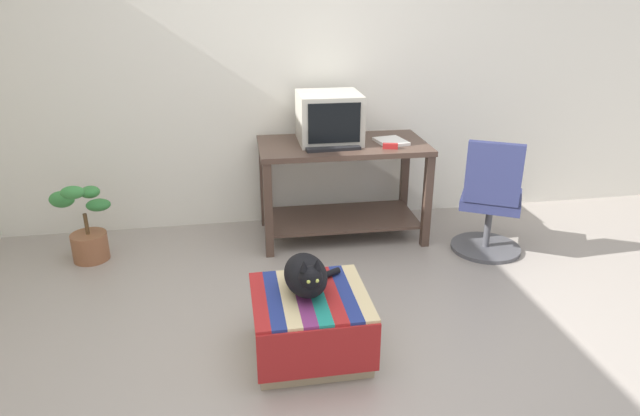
{
  "coord_description": "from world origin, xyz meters",
  "views": [
    {
      "loc": [
        -0.51,
        -2.42,
        1.89
      ],
      "look_at": [
        0.05,
        0.85,
        0.55
      ],
      "focal_mm": 31.2,
      "sensor_mm": 36.0,
      "label": 1
    }
  ],
  "objects_px": {
    "potted_plant": "(87,230)",
    "stapler": "(390,146)",
    "keyboard": "(332,147)",
    "ottoman_with_blanket": "(310,324)",
    "cat": "(306,275)",
    "desk": "(342,173)",
    "office_chair": "(490,205)",
    "book": "(391,141)",
    "tv_monitor": "(329,118)"
  },
  "relations": [
    {
      "from": "tv_monitor",
      "to": "cat",
      "type": "xyz_separation_m",
      "value": [
        -0.41,
        -1.53,
        -0.48
      ]
    },
    {
      "from": "book",
      "to": "potted_plant",
      "type": "height_order",
      "value": "book"
    },
    {
      "from": "tv_monitor",
      "to": "keyboard",
      "type": "distance_m",
      "value": 0.27
    },
    {
      "from": "cat",
      "to": "keyboard",
      "type": "bearing_deg",
      "value": 70.44
    },
    {
      "from": "cat",
      "to": "stapler",
      "type": "bearing_deg",
      "value": 54.02
    },
    {
      "from": "tv_monitor",
      "to": "book",
      "type": "relative_size",
      "value": 1.93
    },
    {
      "from": "cat",
      "to": "potted_plant",
      "type": "height_order",
      "value": "potted_plant"
    },
    {
      "from": "book",
      "to": "stapler",
      "type": "relative_size",
      "value": 2.23
    },
    {
      "from": "desk",
      "to": "office_chair",
      "type": "bearing_deg",
      "value": -25.62
    },
    {
      "from": "cat",
      "to": "stapler",
      "type": "relative_size",
      "value": 3.43
    },
    {
      "from": "keyboard",
      "to": "book",
      "type": "height_order",
      "value": "same"
    },
    {
      "from": "desk",
      "to": "potted_plant",
      "type": "height_order",
      "value": "desk"
    },
    {
      "from": "tv_monitor",
      "to": "keyboard",
      "type": "height_order",
      "value": "tv_monitor"
    },
    {
      "from": "book",
      "to": "ottoman_with_blanket",
      "type": "relative_size",
      "value": 0.4
    },
    {
      "from": "book",
      "to": "cat",
      "type": "height_order",
      "value": "book"
    },
    {
      "from": "ottoman_with_blanket",
      "to": "stapler",
      "type": "relative_size",
      "value": 5.58
    },
    {
      "from": "desk",
      "to": "potted_plant",
      "type": "xyz_separation_m",
      "value": [
        -1.91,
        -0.11,
        -0.29
      ]
    },
    {
      "from": "book",
      "to": "cat",
      "type": "bearing_deg",
      "value": -131.69
    },
    {
      "from": "desk",
      "to": "tv_monitor",
      "type": "height_order",
      "value": "tv_monitor"
    },
    {
      "from": "office_chair",
      "to": "keyboard",
      "type": "bearing_deg",
      "value": 11.5
    },
    {
      "from": "tv_monitor",
      "to": "stapler",
      "type": "distance_m",
      "value": 0.52
    },
    {
      "from": "keyboard",
      "to": "book",
      "type": "xyz_separation_m",
      "value": [
        0.47,
        0.09,
        -0.0
      ]
    },
    {
      "from": "tv_monitor",
      "to": "ottoman_with_blanket",
      "type": "relative_size",
      "value": 0.77
    },
    {
      "from": "keyboard",
      "to": "stapler",
      "type": "bearing_deg",
      "value": -11.31
    },
    {
      "from": "ottoman_with_blanket",
      "to": "cat",
      "type": "xyz_separation_m",
      "value": [
        -0.01,
        0.03,
        0.29
      ]
    },
    {
      "from": "desk",
      "to": "cat",
      "type": "relative_size",
      "value": 3.42
    },
    {
      "from": "keyboard",
      "to": "ottoman_with_blanket",
      "type": "bearing_deg",
      "value": -108.33
    },
    {
      "from": "potted_plant",
      "to": "office_chair",
      "type": "relative_size",
      "value": 0.7
    },
    {
      "from": "cat",
      "to": "office_chair",
      "type": "relative_size",
      "value": 0.42
    },
    {
      "from": "book",
      "to": "cat",
      "type": "xyz_separation_m",
      "value": [
        -0.86,
        -1.41,
        -0.31
      ]
    },
    {
      "from": "book",
      "to": "cat",
      "type": "relative_size",
      "value": 0.65
    },
    {
      "from": "tv_monitor",
      "to": "ottoman_with_blanket",
      "type": "xyz_separation_m",
      "value": [
        -0.39,
        -1.56,
        -0.76
      ]
    },
    {
      "from": "book",
      "to": "stapler",
      "type": "distance_m",
      "value": 0.16
    },
    {
      "from": "ottoman_with_blanket",
      "to": "office_chair",
      "type": "bearing_deg",
      "value": 33.66
    },
    {
      "from": "keyboard",
      "to": "book",
      "type": "relative_size",
      "value": 1.63
    },
    {
      "from": "keyboard",
      "to": "cat",
      "type": "distance_m",
      "value": 1.41
    },
    {
      "from": "ottoman_with_blanket",
      "to": "potted_plant",
      "type": "bearing_deg",
      "value": 135.86
    },
    {
      "from": "potted_plant",
      "to": "stapler",
      "type": "height_order",
      "value": "stapler"
    },
    {
      "from": "keyboard",
      "to": "potted_plant",
      "type": "xyz_separation_m",
      "value": [
        -1.8,
        0.03,
        -0.54
      ]
    },
    {
      "from": "potted_plant",
      "to": "stapler",
      "type": "bearing_deg",
      "value": -2.51
    },
    {
      "from": "keyboard",
      "to": "stapler",
      "type": "relative_size",
      "value": 3.64
    },
    {
      "from": "cat",
      "to": "ottoman_with_blanket",
      "type": "bearing_deg",
      "value": -65.52
    },
    {
      "from": "book",
      "to": "stapler",
      "type": "bearing_deg",
      "value": -118.89
    },
    {
      "from": "ottoman_with_blanket",
      "to": "office_chair",
      "type": "distance_m",
      "value": 1.8
    },
    {
      "from": "tv_monitor",
      "to": "cat",
      "type": "relative_size",
      "value": 1.25
    },
    {
      "from": "tv_monitor",
      "to": "cat",
      "type": "bearing_deg",
      "value": -103.76
    },
    {
      "from": "office_chair",
      "to": "stapler",
      "type": "distance_m",
      "value": 0.85
    },
    {
      "from": "tv_monitor",
      "to": "cat",
      "type": "distance_m",
      "value": 1.65
    },
    {
      "from": "keyboard",
      "to": "potted_plant",
      "type": "bearing_deg",
      "value": 176.14
    },
    {
      "from": "tv_monitor",
      "to": "potted_plant",
      "type": "distance_m",
      "value": 1.96
    }
  ]
}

